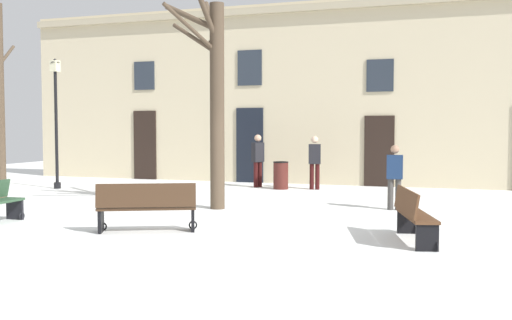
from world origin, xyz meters
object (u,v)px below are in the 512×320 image
bench_by_litter_bin (147,207)px  person_near_bench (315,160)px  streetlamp (56,110)px  litter_bin (281,175)px  person_crossing_plaza (395,175)px  bench_facing_shops (413,214)px  tree_right_of_center (215,93)px  person_by_shop_door (258,158)px

bench_by_litter_bin → person_near_bench: bearing=-123.3°
streetlamp → litter_bin: 7.56m
streetlamp → person_crossing_plaza: (10.85, -1.59, -1.70)m
bench_facing_shops → person_near_bench: size_ratio=1.04×
bench_by_litter_bin → person_near_bench: person_near_bench is taller
tree_right_of_center → litter_bin: 5.40m
tree_right_of_center → person_crossing_plaza: 4.77m
bench_by_litter_bin → person_by_shop_door: person_by_shop_door is taller
bench_by_litter_bin → bench_facing_shops: bench_by_litter_bin is taller
bench_facing_shops → person_crossing_plaza: (-0.66, 3.90, 0.37)m
streetlamp → litter_bin: bearing=16.9°
bench_by_litter_bin → person_by_shop_door: size_ratio=1.09×
litter_bin → person_near_bench: size_ratio=0.52×
streetlamp → bench_by_litter_bin: streetlamp is taller
streetlamp → bench_facing_shops: 12.92m
streetlamp → person_by_shop_door: bearing=21.8°
tree_right_of_center → bench_facing_shops: 6.06m
litter_bin → person_by_shop_door: (-0.88, 0.31, 0.53)m
streetlamp → bench_by_litter_bin: bearing=-42.6°
streetlamp → person_by_shop_door: streetlamp is taller
person_by_shop_door → bench_by_litter_bin: bearing=-143.4°
bench_facing_shops → person_near_bench: (-3.50, 7.83, 0.47)m
bench_facing_shops → litter_bin: bearing=15.7°
litter_bin → person_near_bench: 1.19m
litter_bin → person_crossing_plaza: size_ratio=0.57×
litter_bin → bench_by_litter_bin: 8.25m
person_crossing_plaza → person_by_shop_door: (-4.78, 4.02, 0.12)m
tree_right_of_center → person_near_bench: tree_right_of_center is taller
tree_right_of_center → bench_by_litter_bin: size_ratio=2.76×
streetlamp → bench_facing_shops: size_ratio=2.37×
person_crossing_plaza → person_by_shop_door: bearing=-45.8°
bench_facing_shops → person_near_bench: 8.59m
bench_by_litter_bin → bench_facing_shops: 4.89m
person_near_bench → litter_bin: bearing=0.5°
tree_right_of_center → person_by_shop_door: bearing=96.4°
bench_facing_shops → person_crossing_plaza: person_crossing_plaza is taller
tree_right_of_center → streetlamp: tree_right_of_center is taller
litter_bin → person_crossing_plaza: bearing=-43.6°
tree_right_of_center → person_by_shop_door: 5.51m
person_by_shop_door → person_crossing_plaza: bearing=-97.4°
litter_bin → person_crossing_plaza: (3.90, -3.71, 0.41)m
tree_right_of_center → person_by_shop_door: (-0.58, 5.16, -1.85)m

